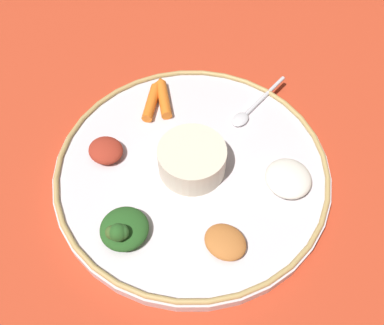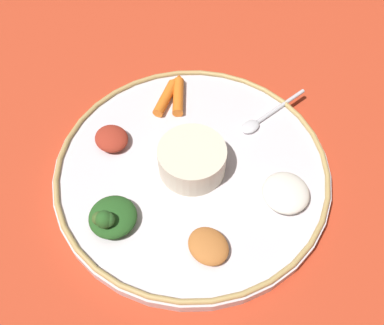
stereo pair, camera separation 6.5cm
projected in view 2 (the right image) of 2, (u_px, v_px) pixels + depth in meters
name	position (u px, v px, depth m)	size (l,w,h in m)	color
ground_plane	(192.00, 175.00, 0.68)	(2.40, 2.40, 0.00)	#B7381E
platter	(192.00, 172.00, 0.67)	(0.42, 0.42, 0.02)	silver
platter_rim	(192.00, 167.00, 0.66)	(0.42, 0.42, 0.01)	tan
center_bowl	(192.00, 159.00, 0.64)	(0.10, 0.10, 0.05)	beige
spoon	(264.00, 118.00, 0.71)	(0.13, 0.09, 0.01)	silver
greens_pile	(111.00, 217.00, 0.59)	(0.09, 0.09, 0.05)	#23511E
carrot_near_spoon	(178.00, 94.00, 0.74)	(0.03, 0.09, 0.02)	orange
carrot_outer	(167.00, 96.00, 0.73)	(0.05, 0.09, 0.02)	orange
mound_rice_white	(286.00, 193.00, 0.62)	(0.07, 0.07, 0.02)	silver
mound_chickpea	(208.00, 246.00, 0.58)	(0.06, 0.05, 0.02)	#B2662D
mound_beet	(112.00, 139.00, 0.68)	(0.06, 0.05, 0.02)	maroon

